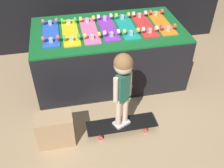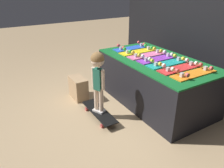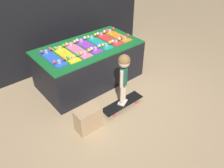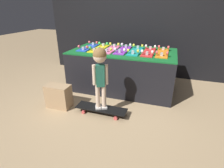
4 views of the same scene
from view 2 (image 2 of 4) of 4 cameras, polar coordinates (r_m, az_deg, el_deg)
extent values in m
plane|color=tan|center=(3.32, 2.29, -7.20)|extent=(16.00, 16.00, 0.00)
cube|color=black|center=(3.91, 22.34, 14.02)|extent=(3.91, 0.10, 2.28)
cube|color=black|center=(3.50, 11.15, 0.59)|extent=(1.84, 1.00, 0.70)
cube|color=#146028|center=(3.37, 11.65, 6.13)|extent=(1.84, 1.00, 0.02)
cube|color=blue|center=(3.87, 5.07, 9.30)|extent=(0.19, 0.66, 0.01)
cube|color=#B7B7BC|center=(3.99, 7.67, 10.14)|extent=(0.04, 0.04, 0.05)
cylinder|color=#D84C4C|center=(3.92, 8.41, 10.22)|extent=(0.03, 0.05, 0.05)
cylinder|color=#D84C4C|center=(4.05, 6.98, 10.76)|extent=(0.03, 0.05, 0.05)
cube|color=#B7B7BC|center=(3.75, 2.35, 9.35)|extent=(0.04, 0.04, 0.05)
cylinder|color=#D84C4C|center=(3.68, 3.05, 9.43)|extent=(0.03, 0.05, 0.05)
cylinder|color=#D84C4C|center=(3.80, 1.70, 10.00)|extent=(0.03, 0.05, 0.05)
cube|color=yellow|center=(3.69, 6.84, 8.40)|extent=(0.19, 0.66, 0.01)
cube|color=#B7B7BC|center=(3.81, 9.50, 9.29)|extent=(0.04, 0.04, 0.05)
cylinder|color=green|center=(3.74, 10.31, 9.36)|extent=(0.03, 0.05, 0.05)
cylinder|color=green|center=(3.86, 8.76, 9.95)|extent=(0.03, 0.05, 0.05)
cube|color=#B7B7BC|center=(3.55, 4.04, 8.42)|extent=(0.04, 0.04, 0.05)
cylinder|color=green|center=(3.48, 4.81, 8.49)|extent=(0.03, 0.05, 0.05)
cylinder|color=green|center=(3.61, 3.33, 9.13)|extent=(0.03, 0.05, 0.05)
cube|color=pink|center=(3.52, 9.09, 7.44)|extent=(0.19, 0.66, 0.01)
cube|color=#B7B7BC|center=(3.65, 11.79, 8.39)|extent=(0.04, 0.04, 0.05)
cylinder|color=yellow|center=(3.58, 12.68, 8.44)|extent=(0.03, 0.05, 0.05)
cylinder|color=yellow|center=(3.70, 11.00, 9.10)|extent=(0.03, 0.05, 0.05)
cube|color=#B7B7BC|center=(3.38, 6.25, 7.45)|extent=(0.04, 0.04, 0.05)
cylinder|color=yellow|center=(3.31, 7.10, 7.49)|extent=(0.03, 0.05, 0.05)
cylinder|color=yellow|center=(3.43, 5.48, 8.21)|extent=(0.03, 0.05, 0.05)
cube|color=purple|center=(3.37, 11.74, 6.42)|extent=(0.19, 0.66, 0.01)
cube|color=#B7B7BC|center=(3.50, 14.46, 7.43)|extent=(0.04, 0.04, 0.05)
cylinder|color=white|center=(3.44, 15.43, 7.46)|extent=(0.03, 0.05, 0.05)
cylinder|color=white|center=(3.55, 13.60, 8.18)|extent=(0.03, 0.05, 0.05)
cube|color=#B7B7BC|center=(3.22, 8.89, 6.39)|extent=(0.04, 0.04, 0.05)
cylinder|color=white|center=(3.16, 9.83, 6.41)|extent=(0.03, 0.05, 0.05)
cylinder|color=white|center=(3.27, 8.04, 7.22)|extent=(0.03, 0.05, 0.05)
cube|color=teal|center=(3.21, 14.28, 5.21)|extent=(0.19, 0.66, 0.01)
cube|color=#B7B7BC|center=(3.35, 17.02, 6.30)|extent=(0.04, 0.04, 0.05)
cylinder|color=yellow|center=(3.29, 18.08, 6.31)|extent=(0.03, 0.05, 0.05)
cylinder|color=yellow|center=(3.39, 16.10, 7.11)|extent=(0.03, 0.05, 0.05)
cube|color=#B7B7BC|center=(3.05, 11.41, 5.14)|extent=(0.04, 0.04, 0.05)
cylinder|color=yellow|center=(2.99, 12.46, 5.13)|extent=(0.03, 0.05, 0.05)
cylinder|color=yellow|center=(3.10, 10.48, 6.03)|extent=(0.03, 0.05, 0.05)
cube|color=red|center=(3.07, 17.26, 3.91)|extent=(0.19, 0.66, 0.01)
cube|color=#B7B7BC|center=(3.21, 19.99, 5.10)|extent=(0.04, 0.04, 0.05)
cylinder|color=white|center=(3.16, 21.14, 5.08)|extent=(0.03, 0.05, 0.05)
cylinder|color=white|center=(3.25, 19.00, 5.97)|extent=(0.03, 0.05, 0.05)
cube|color=#B7B7BC|center=(2.91, 14.41, 3.78)|extent=(0.04, 0.04, 0.05)
cylinder|color=white|center=(2.84, 15.58, 3.74)|extent=(0.03, 0.05, 0.05)
cylinder|color=white|center=(2.95, 13.39, 4.74)|extent=(0.03, 0.05, 0.05)
cube|color=orange|center=(2.94, 20.58, 2.51)|extent=(0.19, 0.66, 0.01)
cube|color=#B7B7BC|center=(3.09, 23.25, 3.80)|extent=(0.04, 0.04, 0.05)
cylinder|color=#D84C4C|center=(3.04, 24.51, 3.75)|extent=(0.03, 0.05, 0.05)
cylinder|color=#D84C4C|center=(3.13, 22.19, 4.72)|extent=(0.03, 0.05, 0.05)
cube|color=#B7B7BC|center=(2.77, 17.80, 2.29)|extent=(0.04, 0.04, 0.05)
cylinder|color=#D84C4C|center=(2.71, 19.09, 2.21)|extent=(0.03, 0.05, 0.05)
cylinder|color=#D84C4C|center=(2.81, 16.69, 3.33)|extent=(0.03, 0.05, 0.05)
cube|color=black|center=(3.16, -3.40, -7.21)|extent=(0.75, 0.21, 0.01)
cube|color=#B7B7BC|center=(3.00, -1.17, -9.92)|extent=(0.04, 0.04, 0.05)
cylinder|color=#D84C4C|center=(3.05, 0.29, -9.83)|extent=(0.05, 0.03, 0.05)
cylinder|color=#D84C4C|center=(2.98, -2.66, -10.81)|extent=(0.05, 0.03, 0.05)
cube|color=#B7B7BC|center=(3.37, -5.34, -5.72)|extent=(0.04, 0.04, 0.05)
cylinder|color=#D84C4C|center=(3.41, -3.99, -5.72)|extent=(0.05, 0.03, 0.05)
cylinder|color=#D84C4C|center=(3.35, -6.68, -6.48)|extent=(0.05, 0.03, 0.05)
cube|color=silver|center=(3.13, -2.77, -7.15)|extent=(0.12, 0.13, 0.03)
cylinder|color=beige|center=(3.03, -2.85, -4.16)|extent=(0.06, 0.06, 0.35)
cube|color=silver|center=(3.18, -4.04, -6.66)|extent=(0.12, 0.13, 0.03)
cylinder|color=beige|center=(3.08, -4.14, -3.70)|extent=(0.06, 0.06, 0.35)
cube|color=#236651|center=(2.92, -3.65, 1.23)|extent=(0.14, 0.12, 0.31)
cylinder|color=beige|center=(2.87, -2.38, 1.10)|extent=(0.05, 0.05, 0.28)
cylinder|color=beige|center=(2.96, -4.90, 1.82)|extent=(0.05, 0.05, 0.28)
sphere|color=beige|center=(2.82, -3.80, 6.17)|extent=(0.17, 0.17, 0.17)
sphere|color=olive|center=(2.82, -3.81, 6.59)|extent=(0.18, 0.18, 0.18)
cube|color=tan|center=(3.66, -8.78, -1.00)|extent=(0.37, 0.21, 0.36)
camera|label=1|loc=(2.97, -49.08, 25.67)|focal=42.00mm
camera|label=3|loc=(4.37, -46.32, 26.98)|focal=35.00mm
camera|label=4|loc=(1.78, -56.71, 2.75)|focal=28.00mm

